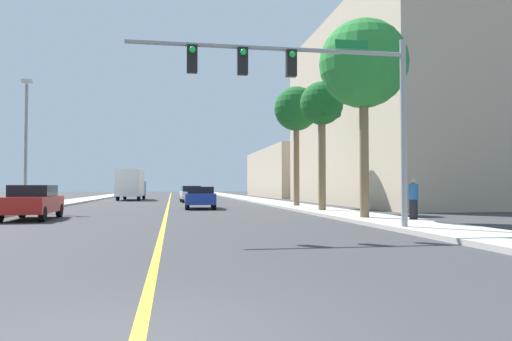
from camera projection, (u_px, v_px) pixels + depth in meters
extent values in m
plane|color=#38383A|center=(169.00, 202.00, 45.85)|extent=(192.00, 192.00, 0.00)
cube|color=#B2ADA3|center=(71.00, 202.00, 44.37)|extent=(2.86, 168.00, 0.15)
cube|color=#B2ADA3|center=(261.00, 201.00, 47.33)|extent=(2.86, 168.00, 0.15)
cube|color=yellow|center=(169.00, 202.00, 45.85)|extent=(0.16, 144.00, 0.01)
cube|color=tan|center=(415.00, 113.00, 40.76)|extent=(15.11, 25.69, 15.24)
cube|color=tan|center=(305.00, 173.00, 70.07)|extent=(12.70, 26.19, 6.70)
cylinder|color=gray|center=(404.00, 133.00, 15.88)|extent=(0.20, 0.20, 6.11)
cylinder|color=gray|center=(271.00, 48.00, 15.22)|extent=(8.86, 0.14, 0.14)
cube|color=black|center=(291.00, 63.00, 15.31)|extent=(0.32, 0.24, 0.84)
sphere|color=green|center=(292.00, 54.00, 15.19)|extent=(0.20, 0.20, 0.20)
cube|color=black|center=(243.00, 61.00, 15.05)|extent=(0.32, 0.24, 0.84)
sphere|color=green|center=(243.00, 52.00, 14.92)|extent=(0.20, 0.20, 0.20)
cube|color=black|center=(192.00, 59.00, 14.79)|extent=(0.32, 0.24, 0.84)
sphere|color=green|center=(192.00, 50.00, 14.66)|extent=(0.20, 0.20, 0.20)
cube|color=#147233|center=(351.00, 45.00, 15.67)|extent=(1.10, 0.04, 0.28)
cylinder|color=gray|center=(26.00, 146.00, 27.42)|extent=(0.16, 0.16, 7.11)
cube|color=beige|center=(27.00, 81.00, 27.54)|extent=(0.56, 0.28, 0.20)
cylinder|color=brown|center=(364.00, 140.00, 20.65)|extent=(0.39, 0.39, 6.54)
sphere|color=#287F33|center=(363.00, 64.00, 20.75)|extent=(3.78, 3.78, 3.78)
cone|color=#287F33|center=(389.00, 69.00, 20.92)|extent=(0.47, 1.74, 1.53)
cone|color=#287F33|center=(356.00, 74.00, 21.88)|extent=(2.18, 0.69, 1.44)
cone|color=#287F33|center=(339.00, 66.00, 20.42)|extent=(0.61, 1.80, 2.04)
cone|color=#287F33|center=(372.00, 61.00, 19.62)|extent=(1.72, 0.58, 2.00)
cylinder|color=brown|center=(322.00, 156.00, 27.02)|extent=(0.42, 0.42, 5.94)
sphere|color=#195B23|center=(322.00, 103.00, 27.12)|extent=(2.41, 2.41, 2.41)
cone|color=#195B23|center=(334.00, 107.00, 27.28)|extent=(0.51, 1.30, 1.35)
cone|color=#195B23|center=(324.00, 109.00, 27.80)|extent=(1.26, 0.90, 1.36)
cone|color=#195B23|center=(309.00, 107.00, 27.32)|extent=(0.89, 1.27, 1.19)
cone|color=#195B23|center=(313.00, 105.00, 26.62)|extent=(1.01, 1.29, 1.22)
cone|color=#195B23|center=(329.00, 105.00, 26.46)|extent=(1.26, 0.70, 1.31)
cylinder|color=brown|center=(296.00, 157.00, 33.42)|extent=(0.40, 0.40, 6.66)
sphere|color=#195B23|center=(296.00, 109.00, 33.53)|extent=(3.05, 3.05, 3.05)
cone|color=#195B23|center=(308.00, 112.00, 33.85)|extent=(0.66, 1.45, 1.39)
cone|color=#195B23|center=(298.00, 113.00, 34.41)|extent=(1.76, 1.13, 1.40)
cone|color=#195B23|center=(286.00, 113.00, 34.13)|extent=(1.32, 1.20, 1.31)
cone|color=#195B23|center=(283.00, 111.00, 33.42)|extent=(0.50, 1.26, 1.41)
cone|color=#195B23|center=(292.00, 110.00, 32.69)|extent=(1.61, 1.35, 1.38)
cone|color=#195B23|center=(305.00, 110.00, 32.79)|extent=(1.32, 0.91, 1.68)
cube|color=#1E389E|center=(201.00, 199.00, 31.76)|extent=(2.10, 4.60, 0.68)
cube|color=black|center=(201.00, 190.00, 31.78)|extent=(1.76, 2.37, 0.44)
cylinder|color=black|center=(188.00, 203.00, 33.34)|extent=(0.25, 0.65, 0.64)
cylinder|color=black|center=(213.00, 203.00, 33.54)|extent=(0.25, 0.65, 0.64)
cylinder|color=black|center=(187.00, 205.00, 29.95)|extent=(0.25, 0.65, 0.64)
cylinder|color=black|center=(214.00, 205.00, 30.16)|extent=(0.25, 0.65, 0.64)
cube|color=red|center=(32.00, 204.00, 21.25)|extent=(1.92, 4.41, 0.69)
cube|color=black|center=(33.00, 191.00, 21.47)|extent=(1.66, 2.19, 0.49)
cylinder|color=black|center=(43.00, 214.00, 19.79)|extent=(0.23, 0.64, 0.64)
cylinder|color=black|center=(59.00, 210.00, 23.00)|extent=(0.23, 0.64, 0.64)
cylinder|color=black|center=(22.00, 211.00, 22.69)|extent=(0.23, 0.64, 0.64)
cube|color=white|center=(191.00, 195.00, 44.65)|extent=(2.02, 3.97, 0.67)
cube|color=black|center=(191.00, 189.00, 44.74)|extent=(1.71, 1.93, 0.53)
cylinder|color=black|center=(181.00, 198.00, 45.83)|extent=(0.25, 0.65, 0.64)
cylinder|color=black|center=(198.00, 198.00, 46.18)|extent=(0.25, 0.65, 0.64)
cylinder|color=black|center=(183.00, 199.00, 43.10)|extent=(0.25, 0.65, 0.64)
cylinder|color=black|center=(202.00, 199.00, 43.46)|extent=(0.25, 0.65, 0.64)
cube|color=#194799|center=(134.00, 188.00, 55.08)|extent=(2.48, 2.27, 1.60)
cube|color=silver|center=(130.00, 183.00, 51.24)|extent=(2.61, 5.70, 2.74)
cylinder|color=black|center=(125.00, 195.00, 54.92)|extent=(0.31, 0.91, 0.90)
cylinder|color=black|center=(144.00, 195.00, 55.19)|extent=(0.31, 0.91, 0.90)
cylinder|color=black|center=(118.00, 196.00, 49.67)|extent=(0.31, 0.91, 0.90)
cylinder|color=black|center=(139.00, 196.00, 49.94)|extent=(0.31, 0.91, 0.90)
cylinder|color=black|center=(414.00, 209.00, 19.26)|extent=(0.32, 0.32, 0.78)
cylinder|color=#26598C|center=(413.00, 192.00, 19.29)|extent=(0.38, 0.38, 0.62)
sphere|color=tan|center=(413.00, 181.00, 19.30)|extent=(0.21, 0.21, 0.21)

